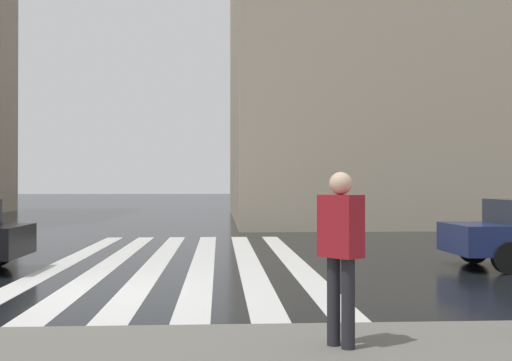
% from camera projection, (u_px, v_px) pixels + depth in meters
% --- Properties ---
extents(ground_plane, '(220.00, 220.00, 0.00)m').
position_uv_depth(ground_plane, '(94.00, 293.00, 9.88)').
color(ground_plane, black).
extents(zebra_crossing, '(13.00, 5.50, 0.01)m').
position_uv_depth(zebra_crossing, '(181.00, 261.00, 13.93)').
color(zebra_crossing, silver).
rests_on(zebra_crossing, ground_plane).
extents(pedestrian_in_red_jacket, '(0.46, 0.44, 1.68)m').
position_uv_depth(pedestrian_in_red_jacket, '(341.00, 244.00, 6.02)').
color(pedestrian_in_red_jacket, maroon).
rests_on(pedestrian_in_red_jacket, sidewalk_pavement).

